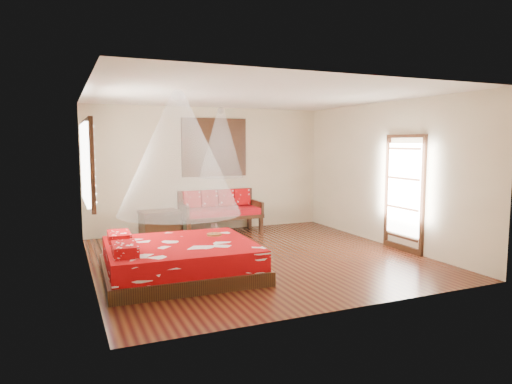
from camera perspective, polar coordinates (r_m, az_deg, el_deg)
room at (r=7.89m, az=0.10°, el=1.76°), size 5.54×5.54×2.84m
bed at (r=7.07m, az=-9.56°, el=-8.29°), size 2.31×2.10×0.65m
daybed at (r=10.24m, az=-4.56°, el=-2.18°), size 1.78×0.79×0.94m
storage_chest at (r=10.01m, az=-11.96°, el=-3.88°), size 0.87×0.66×0.56m
shutter_panel at (r=10.45m, az=-5.22°, el=5.57°), size 1.52×0.06×1.32m
window_left at (r=7.44m, az=-20.12°, el=3.42°), size 0.10×1.74×1.34m
glazed_door at (r=8.88m, az=18.01°, el=-0.19°), size 0.08×1.02×2.16m
wine_tray at (r=7.51m, az=-5.24°, el=-5.03°), size 0.24×0.24×0.20m
mosquito_net_main at (r=6.85m, az=-9.62°, el=4.76°), size 1.84×1.84×1.80m
mosquito_net_daybed at (r=10.01m, az=-4.39°, el=6.12°), size 0.96×0.96×1.50m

